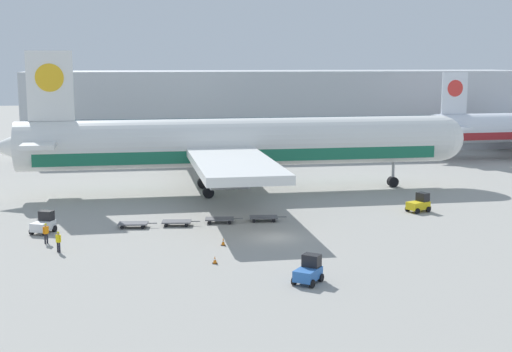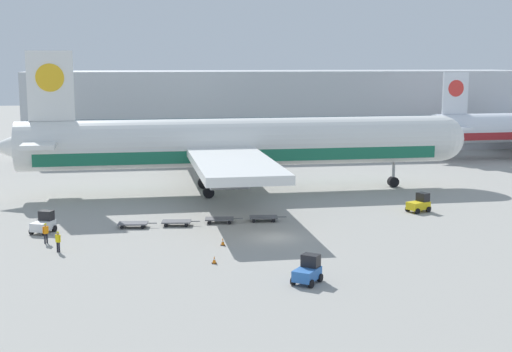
{
  "view_description": "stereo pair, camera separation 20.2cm",
  "coord_description": "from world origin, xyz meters",
  "px_view_note": "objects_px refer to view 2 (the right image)",
  "views": [
    {
      "loc": [
        -12.02,
        -61.87,
        15.97
      ],
      "look_at": [
        0.01,
        10.35,
        4.0
      ],
      "focal_mm": 50.0,
      "sensor_mm": 36.0,
      "label": 1
    },
    {
      "loc": [
        -11.82,
        -61.91,
        15.97
      ],
      "look_at": [
        0.01,
        10.35,
        4.0
      ],
      "focal_mm": 50.0,
      "sensor_mm": 36.0,
      "label": 2
    }
  ],
  "objects_px": {
    "ground_crew_near": "(58,240)",
    "airplane_main": "(233,145)",
    "baggage_tug_foreground": "(44,223)",
    "baggage_dolly_second": "(177,222)",
    "ground_crew_far": "(46,231)",
    "traffic_cone_near": "(214,260)",
    "baggage_dolly_lead": "(133,224)",
    "baggage_dolly_trail": "(264,217)",
    "traffic_cone_far": "(223,242)",
    "baggage_dolly_third": "(220,219)",
    "baggage_tug_mid": "(308,271)",
    "baggage_tug_far": "(419,204)"
  },
  "relations": [
    {
      "from": "baggage_dolly_second",
      "to": "traffic_cone_far",
      "type": "xyz_separation_m",
      "value": [
        3.57,
        -8.12,
        -0.07
      ]
    },
    {
      "from": "baggage_tug_far",
      "to": "ground_crew_near",
      "type": "xyz_separation_m",
      "value": [
        -36.14,
        -10.44,
        0.19
      ]
    },
    {
      "from": "baggage_tug_far",
      "to": "baggage_dolly_second",
      "type": "xyz_separation_m",
      "value": [
        -25.83,
        -2.33,
        -0.49
      ]
    },
    {
      "from": "baggage_tug_foreground",
      "to": "traffic_cone_far",
      "type": "distance_m",
      "value": 17.56
    },
    {
      "from": "baggage_tug_far",
      "to": "baggage_dolly_trail",
      "type": "xyz_separation_m",
      "value": [
        -17.12,
        -1.76,
        -0.49
      ]
    },
    {
      "from": "baggage_dolly_trail",
      "to": "traffic_cone_far",
      "type": "bearing_deg",
      "value": -112.87
    },
    {
      "from": "baggage_tug_far",
      "to": "baggage_dolly_second",
      "type": "bearing_deg",
      "value": 161.91
    },
    {
      "from": "airplane_main",
      "to": "baggage_dolly_third",
      "type": "bearing_deg",
      "value": -102.71
    },
    {
      "from": "traffic_cone_near",
      "to": "ground_crew_far",
      "type": "bearing_deg",
      "value": 148.23
    },
    {
      "from": "ground_crew_far",
      "to": "baggage_dolly_second",
      "type": "bearing_deg",
      "value": -9.72
    },
    {
      "from": "traffic_cone_far",
      "to": "baggage_tug_mid",
      "type": "bearing_deg",
      "value": -66.98
    },
    {
      "from": "baggage_tug_far",
      "to": "baggage_dolly_lead",
      "type": "height_order",
      "value": "baggage_tug_far"
    },
    {
      "from": "baggage_tug_foreground",
      "to": "baggage_dolly_trail",
      "type": "bearing_deg",
      "value": -60.64
    },
    {
      "from": "baggage_tug_far",
      "to": "traffic_cone_far",
      "type": "distance_m",
      "value": 24.59
    },
    {
      "from": "airplane_main",
      "to": "baggage_dolly_third",
      "type": "height_order",
      "value": "airplane_main"
    },
    {
      "from": "baggage_dolly_second",
      "to": "baggage_tug_foreground",
      "type": "bearing_deg",
      "value": -168.54
    },
    {
      "from": "airplane_main",
      "to": "ground_crew_far",
      "type": "height_order",
      "value": "airplane_main"
    },
    {
      "from": "baggage_dolly_second",
      "to": "baggage_dolly_trail",
      "type": "distance_m",
      "value": 8.73
    },
    {
      "from": "baggage_tug_foreground",
      "to": "ground_crew_far",
      "type": "relative_size",
      "value": 1.53
    },
    {
      "from": "baggage_dolly_lead",
      "to": "ground_crew_far",
      "type": "bearing_deg",
      "value": -139.54
    },
    {
      "from": "baggage_tug_mid",
      "to": "ground_crew_near",
      "type": "bearing_deg",
      "value": 96.46
    },
    {
      "from": "baggage_tug_far",
      "to": "ground_crew_far",
      "type": "height_order",
      "value": "baggage_tug_far"
    },
    {
      "from": "ground_crew_far",
      "to": "baggage_tug_mid",
      "type": "bearing_deg",
      "value": -68.6
    },
    {
      "from": "baggage_tug_far",
      "to": "baggage_dolly_trail",
      "type": "distance_m",
      "value": 17.21
    },
    {
      "from": "baggage_dolly_lead",
      "to": "traffic_cone_far",
      "type": "xyz_separation_m",
      "value": [
        7.74,
        -8.03,
        -0.07
      ]
    },
    {
      "from": "baggage_dolly_trail",
      "to": "traffic_cone_far",
      "type": "relative_size",
      "value": 5.69
    },
    {
      "from": "airplane_main",
      "to": "baggage_tug_far",
      "type": "distance_m",
      "value": 23.72
    },
    {
      "from": "baggage_dolly_third",
      "to": "traffic_cone_near",
      "type": "relative_size",
      "value": 6.16
    },
    {
      "from": "baggage_tug_far",
      "to": "baggage_dolly_lead",
      "type": "bearing_deg",
      "value": 161.37
    },
    {
      "from": "baggage_dolly_trail",
      "to": "baggage_dolly_third",
      "type": "bearing_deg",
      "value": -171.56
    },
    {
      "from": "baggage_tug_foreground",
      "to": "baggage_dolly_lead",
      "type": "height_order",
      "value": "baggage_tug_foreground"
    },
    {
      "from": "airplane_main",
      "to": "baggage_dolly_lead",
      "type": "bearing_deg",
      "value": -125.75
    },
    {
      "from": "baggage_dolly_trail",
      "to": "airplane_main",
      "type": "bearing_deg",
      "value": 101.01
    },
    {
      "from": "baggage_tug_far",
      "to": "baggage_dolly_trail",
      "type": "bearing_deg",
      "value": 162.62
    },
    {
      "from": "airplane_main",
      "to": "baggage_dolly_second",
      "type": "height_order",
      "value": "airplane_main"
    },
    {
      "from": "baggage_tug_far",
      "to": "traffic_cone_far",
      "type": "bearing_deg",
      "value": -178.09
    },
    {
      "from": "baggage_dolly_second",
      "to": "ground_crew_far",
      "type": "distance_m",
      "value": 12.73
    },
    {
      "from": "ground_crew_near",
      "to": "airplane_main",
      "type": "bearing_deg",
      "value": 90.35
    },
    {
      "from": "ground_crew_near",
      "to": "traffic_cone_near",
      "type": "distance_m",
      "value": 13.73
    },
    {
      "from": "baggage_tug_far",
      "to": "baggage_dolly_third",
      "type": "xyz_separation_m",
      "value": [
        -21.56,
        -1.81,
        -0.49
      ]
    },
    {
      "from": "airplane_main",
      "to": "baggage_tug_far",
      "type": "xyz_separation_m",
      "value": [
        18.06,
        -14.56,
        -4.96
      ]
    },
    {
      "from": "baggage_tug_far",
      "to": "ground_crew_far",
      "type": "relative_size",
      "value": 1.53
    },
    {
      "from": "baggage_tug_mid",
      "to": "baggage_dolly_third",
      "type": "xyz_separation_m",
      "value": [
        -4.17,
        20.09,
        -0.49
      ]
    },
    {
      "from": "baggage_dolly_trail",
      "to": "ground_crew_near",
      "type": "bearing_deg",
      "value": -147.74
    },
    {
      "from": "airplane_main",
      "to": "traffic_cone_far",
      "type": "height_order",
      "value": "airplane_main"
    },
    {
      "from": "baggage_dolly_lead",
      "to": "ground_crew_near",
      "type": "bearing_deg",
      "value": -119.75
    },
    {
      "from": "baggage_tug_foreground",
      "to": "traffic_cone_far",
      "type": "bearing_deg",
      "value": -89.0
    },
    {
      "from": "baggage_tug_foreground",
      "to": "baggage_dolly_second",
      "type": "xyz_separation_m",
      "value": [
        12.38,
        0.81,
        -0.49
      ]
    },
    {
      "from": "baggage_dolly_second",
      "to": "ground_crew_far",
      "type": "height_order",
      "value": "ground_crew_far"
    },
    {
      "from": "baggage_tug_mid",
      "to": "traffic_cone_near",
      "type": "relative_size",
      "value": 4.57
    }
  ]
}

